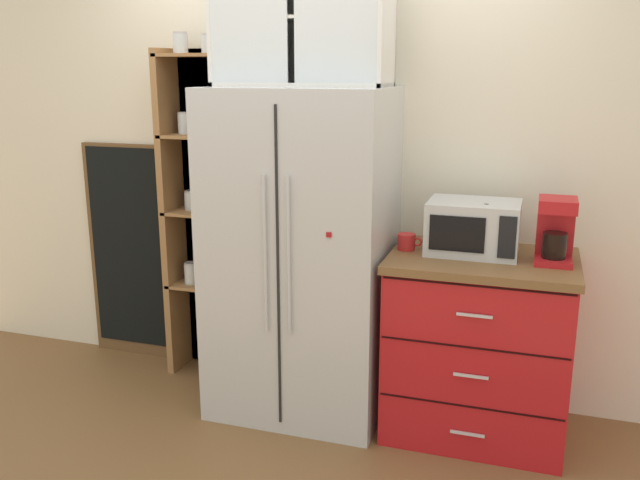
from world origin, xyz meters
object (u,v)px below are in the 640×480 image
(refrigerator, at_px, (302,254))
(bottle_cobalt, at_px, (485,234))
(mug_red, at_px, (407,242))
(chalkboard_menu, at_px, (132,252))
(microwave, at_px, (473,227))
(coffee_maker, at_px, (556,230))

(refrigerator, height_order, bottle_cobalt, refrigerator)
(mug_red, relative_size, chalkboard_menu, 0.09)
(refrigerator, height_order, chalkboard_menu, refrigerator)
(microwave, distance_m, coffee_maker, 0.38)
(bottle_cobalt, height_order, chalkboard_menu, chalkboard_menu)
(bottle_cobalt, relative_size, chalkboard_menu, 0.19)
(mug_red, distance_m, bottle_cobalt, 0.39)
(refrigerator, bearing_deg, microwave, 4.76)
(microwave, relative_size, bottle_cobalt, 1.69)
(microwave, bearing_deg, chalkboard_menu, 173.39)
(coffee_maker, distance_m, bottle_cobalt, 0.32)
(chalkboard_menu, bearing_deg, coffee_maker, -6.56)
(refrigerator, xyz_separation_m, mug_red, (0.55, 0.03, 0.10))
(refrigerator, relative_size, mug_red, 13.93)
(mug_red, bearing_deg, coffee_maker, -0.11)
(mug_red, relative_size, bottle_cobalt, 0.48)
(microwave, height_order, bottle_cobalt, same)
(mug_red, bearing_deg, microwave, 7.24)
(coffee_maker, bearing_deg, bottle_cobalt, -178.28)
(coffee_maker, xyz_separation_m, mug_red, (-0.70, 0.00, -0.11))
(microwave, xyz_separation_m, chalkboard_menu, (-2.13, 0.25, -0.37))
(microwave, distance_m, chalkboard_menu, 2.17)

